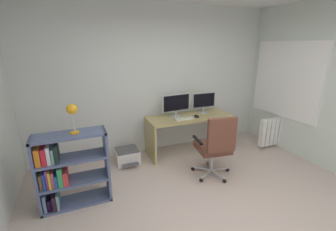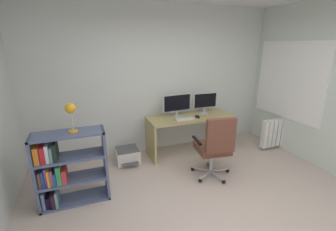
% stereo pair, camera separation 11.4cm
% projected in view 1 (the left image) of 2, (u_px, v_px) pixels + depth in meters
% --- Properties ---
extents(ground_plane, '(4.65, 4.49, 0.02)m').
position_uv_depth(ground_plane, '(222.00, 223.00, 2.70)').
color(ground_plane, '#C2AEA3').
rests_on(ground_plane, ground).
extents(wall_back, '(4.65, 0.10, 2.73)m').
position_uv_depth(wall_back, '(155.00, 80.00, 4.32)').
color(wall_back, silver).
rests_on(wall_back, ground).
extents(window_pane, '(0.01, 1.41, 1.35)m').
position_uv_depth(window_pane, '(286.00, 80.00, 4.36)').
color(window_pane, white).
extents(window_frame, '(0.02, 1.49, 1.43)m').
position_uv_depth(window_frame, '(286.00, 80.00, 4.36)').
color(window_frame, white).
extents(desk, '(1.62, 0.62, 0.72)m').
position_uv_depth(desk, '(190.00, 125.00, 4.36)').
color(desk, tan).
rests_on(desk, ground).
extents(monitor_main, '(0.57, 0.18, 0.42)m').
position_uv_depth(monitor_main, '(176.00, 103.00, 4.23)').
color(monitor_main, '#B2B5B7').
rests_on(monitor_main, desk).
extents(monitor_secondary, '(0.49, 0.18, 0.40)m').
position_uv_depth(monitor_secondary, '(204.00, 101.00, 4.45)').
color(monitor_secondary, '#B2B5B7').
rests_on(monitor_secondary, desk).
extents(keyboard, '(0.34, 0.14, 0.02)m').
position_uv_depth(keyboard, '(184.00, 118.00, 4.13)').
color(keyboard, silver).
rests_on(keyboard, desk).
extents(computer_mouse, '(0.08, 0.11, 0.03)m').
position_uv_depth(computer_mouse, '(197.00, 116.00, 4.23)').
color(computer_mouse, black).
rests_on(computer_mouse, desk).
extents(office_chair, '(0.62, 0.63, 1.03)m').
position_uv_depth(office_chair, '(216.00, 144.00, 3.46)').
color(office_chair, '#B7BABC').
rests_on(office_chair, ground).
extents(bookshelf, '(0.86, 0.32, 0.98)m').
position_uv_depth(bookshelf, '(65.00, 171.00, 2.87)').
color(bookshelf, slate).
rests_on(bookshelf, ground).
extents(desk_lamp, '(0.13, 0.13, 0.37)m').
position_uv_depth(desk_lamp, '(72.00, 111.00, 2.71)').
color(desk_lamp, orange).
rests_on(desk_lamp, bookshelf).
extents(printer, '(0.40, 0.45, 0.26)m').
position_uv_depth(printer, '(127.00, 156.00, 4.05)').
color(printer, silver).
rests_on(printer, ground).
extents(radiator, '(0.73, 0.10, 0.56)m').
position_uv_depth(radiator, '(275.00, 131.00, 4.63)').
color(radiator, white).
rests_on(radiator, ground).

